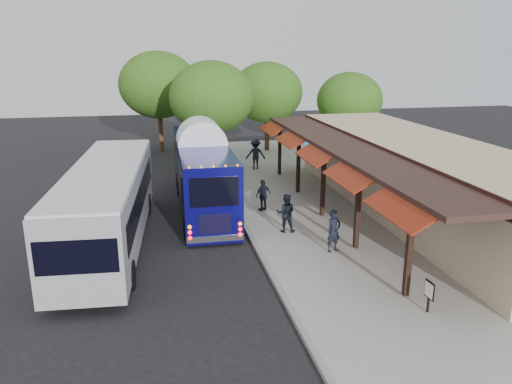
{
  "coord_description": "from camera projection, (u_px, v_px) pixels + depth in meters",
  "views": [
    {
      "loc": [
        -3.75,
        -16.96,
        7.72
      ],
      "look_at": [
        0.44,
        3.09,
        1.8
      ],
      "focal_mm": 35.0,
      "sensor_mm": 36.0,
      "label": 1
    }
  ],
  "objects": [
    {
      "name": "ped_d",
      "position": [
        256.0,
        154.0,
        32.21
      ],
      "size": [
        1.34,
        0.86,
        1.97
      ],
      "primitive_type": "imported",
      "rotation": [
        0.0,
        0.0,
        3.04
      ],
      "color": "black",
      "rests_on": "sidewalk"
    },
    {
      "name": "ped_a",
      "position": [
        334.0,
        231.0,
        19.08
      ],
      "size": [
        0.7,
        0.57,
        1.67
      ],
      "primitive_type": "imported",
      "rotation": [
        0.0,
        0.0,
        0.31
      ],
      "color": "black",
      "rests_on": "sidewalk"
    },
    {
      "name": "tree_mid",
      "position": [
        267.0,
        92.0,
        37.35
      ],
      "size": [
        5.31,
        5.31,
        6.79
      ],
      "color": "#382314",
      "rests_on": "ground"
    },
    {
      "name": "ground",
      "position": [
        261.0,
        261.0,
        18.83
      ],
      "size": [
        90.0,
        90.0,
        0.0
      ],
      "primitive_type": "plane",
      "color": "black",
      "rests_on": "ground"
    },
    {
      "name": "ped_c",
      "position": [
        263.0,
        195.0,
        23.98
      ],
      "size": [
        0.97,
        0.76,
        1.54
      ],
      "primitive_type": "imported",
      "rotation": [
        0.0,
        0.0,
        3.63
      ],
      "color": "black",
      "rests_on": "sidewalk"
    },
    {
      "name": "curb",
      "position": [
        243.0,
        224.0,
        22.58
      ],
      "size": [
        0.2,
        40.0,
        0.16
      ],
      "primitive_type": "cube",
      "color": "gray",
      "rests_on": "ground"
    },
    {
      "name": "sign_board",
      "position": [
        429.0,
        291.0,
        14.68
      ],
      "size": [
        0.07,
        0.45,
        1.0
      ],
      "rotation": [
        0.0,
        0.0,
        0.06
      ],
      "color": "black",
      "rests_on": "sidewalk"
    },
    {
      "name": "tree_left",
      "position": [
        212.0,
        97.0,
        32.23
      ],
      "size": [
        5.47,
        5.47,
        7.0
      ],
      "color": "#382314",
      "rests_on": "ground"
    },
    {
      "name": "station_shelter",
      "position": [
        415.0,
        176.0,
        23.72
      ],
      "size": [
        8.15,
        20.0,
        3.6
      ],
      "color": "tan",
      "rests_on": "ground"
    },
    {
      "name": "city_bus",
      "position": [
        108.0,
        202.0,
        19.98
      ],
      "size": [
        3.47,
        12.22,
        3.24
      ],
      "rotation": [
        0.0,
        0.0,
        -0.07
      ],
      "color": "gray",
      "rests_on": "ground"
    },
    {
      "name": "sidewalk",
      "position": [
        346.0,
        216.0,
        23.55
      ],
      "size": [
        10.0,
        40.0,
        0.15
      ],
      "primitive_type": "cube",
      "color": "#9E9B93",
      "rests_on": "ground"
    },
    {
      "name": "coach_bus",
      "position": [
        202.0,
        170.0,
        24.69
      ],
      "size": [
        2.5,
        11.13,
        3.54
      ],
      "rotation": [
        0.0,
        0.0,
        -0.01
      ],
      "color": "#0A0759",
      "rests_on": "ground"
    },
    {
      "name": "tree_far",
      "position": [
        158.0,
        85.0,
        37.63
      ],
      "size": [
        5.91,
        5.91,
        7.57
      ],
      "color": "#382314",
      "rests_on": "ground"
    },
    {
      "name": "ped_b",
      "position": [
        286.0,
        213.0,
        21.17
      ],
      "size": [
        0.95,
        0.83,
        1.67
      ],
      "primitive_type": "imported",
      "rotation": [
        0.0,
        0.0,
        2.87
      ],
      "color": "black",
      "rests_on": "sidewalk"
    },
    {
      "name": "tree_right",
      "position": [
        350.0,
        100.0,
        36.27
      ],
      "size": [
        4.77,
        4.77,
        6.1
      ],
      "color": "#382314",
      "rests_on": "ground"
    }
  ]
}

